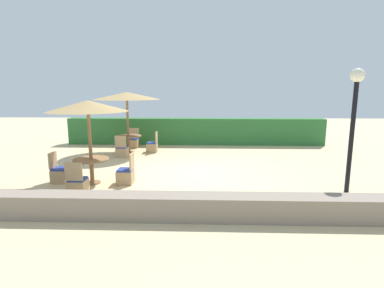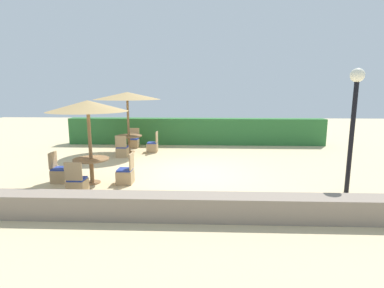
{
  "view_description": "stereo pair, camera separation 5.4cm",
  "coord_description": "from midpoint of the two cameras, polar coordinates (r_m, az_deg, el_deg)",
  "views": [
    {
      "loc": [
        0.35,
        -9.7,
        2.77
      ],
      "look_at": [
        0.0,
        0.6,
        0.9
      ],
      "focal_mm": 28.0,
      "sensor_mm": 36.0,
      "label": 1
    },
    {
      "loc": [
        0.41,
        -9.7,
        2.77
      ],
      "look_at": [
        0.0,
        0.6,
        0.9
      ],
      "focal_mm": 28.0,
      "sensor_mm": 36.0,
      "label": 2
    }
  ],
  "objects": [
    {
      "name": "ground_plane",
      "position": [
        10.1,
        -0.27,
        -5.64
      ],
      "size": [
        40.0,
        40.0,
        0.0
      ],
      "primitive_type": "plane",
      "color": "#D1BA8C"
    },
    {
      "name": "round_table_back_left",
      "position": [
        13.71,
        -12.13,
        0.98
      ],
      "size": [
        1.17,
        1.17,
        0.75
      ],
      "color": "olive",
      "rests_on": "ground_plane"
    },
    {
      "name": "patio_chair_front_left_east",
      "position": [
        9.2,
        -12.64,
        -5.79
      ],
      "size": [
        0.46,
        0.46,
        0.93
      ],
      "rotation": [
        0.0,
        0.0,
        1.57
      ],
      "color": "tan",
      "rests_on": "ground_plane"
    },
    {
      "name": "patio_chair_front_left_south",
      "position": [
        8.63,
        -21.13,
        -7.33
      ],
      "size": [
        0.46,
        0.46,
        0.93
      ],
      "color": "tan",
      "rests_on": "ground_plane"
    },
    {
      "name": "patio_chair_back_left_east",
      "position": [
        13.57,
        -7.67,
        -0.45
      ],
      "size": [
        0.46,
        0.46,
        0.93
      ],
      "rotation": [
        0.0,
        0.0,
        1.57
      ],
      "color": "tan",
      "rests_on": "ground_plane"
    },
    {
      "name": "lamp_post",
      "position": [
        8.94,
        28.4,
        6.37
      ],
      "size": [
        0.36,
        0.36,
        3.32
      ],
      "color": "black",
      "rests_on": "ground_plane"
    },
    {
      "name": "hedge_row",
      "position": [
        15.4,
        0.53,
        2.44
      ],
      "size": [
        13.0,
        0.7,
        1.33
      ],
      "primitive_type": "cube",
      "color": "#2D6B33",
      "rests_on": "ground_plane"
    },
    {
      "name": "patio_chair_front_left_west",
      "position": [
        9.96,
        -23.98,
        -5.22
      ],
      "size": [
        0.46,
        0.46,
        0.93
      ],
      "rotation": [
        0.0,
        0.0,
        -1.57
      ],
      "color": "tan",
      "rests_on": "ground_plane"
    },
    {
      "name": "patio_chair_back_left_south",
      "position": [
        12.8,
        -13.29,
        -1.29
      ],
      "size": [
        0.46,
        0.46,
        0.93
      ],
      "color": "tan",
      "rests_on": "ground_plane"
    },
    {
      "name": "patio_chair_back_left_north",
      "position": [
        14.79,
        -11.19,
        0.33
      ],
      "size": [
        0.46,
        0.46,
        0.93
      ],
      "rotation": [
        0.0,
        0.0,
        3.14
      ],
      "color": "tan",
      "rests_on": "ground_plane"
    },
    {
      "name": "parasol_front_left",
      "position": [
        9.19,
        -19.39,
        6.77
      ],
      "size": [
        2.3,
        2.3,
        2.48
      ],
      "color": "olive",
      "rests_on": "ground_plane"
    },
    {
      "name": "parasol_back_left",
      "position": [
        13.54,
        -12.43,
        8.92
      ],
      "size": [
        2.92,
        2.92,
        2.67
      ],
      "color": "olive",
      "rests_on": "ground_plane"
    },
    {
      "name": "round_table_front_left",
      "position": [
        9.43,
        -18.77,
        -3.65
      ],
      "size": [
        1.05,
        1.05,
        0.75
      ],
      "color": "olive",
      "rests_on": "ground_plane"
    },
    {
      "name": "stone_border",
      "position": [
        6.64,
        -1.5,
        -11.88
      ],
      "size": [
        10.0,
        0.56,
        0.54
      ],
      "primitive_type": "cube",
      "color": "gray",
      "rests_on": "ground_plane"
    }
  ]
}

